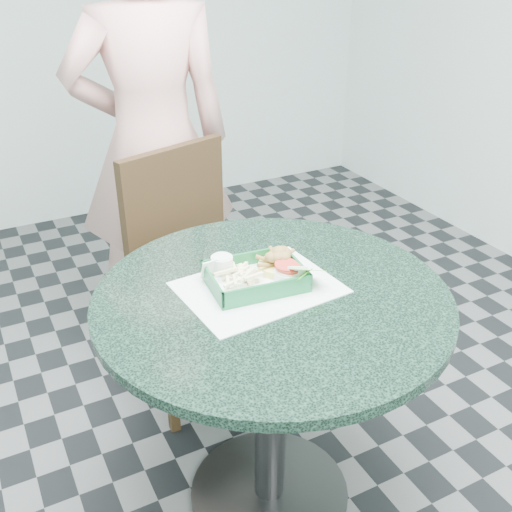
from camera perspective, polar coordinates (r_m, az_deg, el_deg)
name	(u,v)px	position (r m, az deg, el deg)	size (l,w,h in m)	color
floor	(269,493)	(2.11, 1.27, -21.62)	(4.00, 5.00, 0.02)	#303335
cafe_table	(271,351)	(1.70, 1.48, -8.99)	(0.96, 0.96, 0.75)	#373738
dining_chair	(188,257)	(2.28, -6.49, -0.12)	(0.46, 0.46, 0.93)	#432A1F
diner_person	(150,106)	(2.37, -10.09, 13.93)	(0.76, 0.50, 2.08)	#D59A90
placemat	(259,294)	(1.63, 0.26, -3.62)	(0.41, 0.31, 0.00)	white
food_basket	(255,286)	(1.63, -0.06, -2.89)	(0.25, 0.18, 0.05)	#125D2E
crab_sandwich	(276,264)	(1.67, 1.94, -0.81)	(0.11, 0.11, 0.07)	#F2D96A
fries_pile	(235,280)	(1.62, -1.97, -2.27)	(0.10, 0.11, 0.04)	#FFF4B5
sauce_ramekin	(220,269)	(1.65, -3.41, -1.28)	(0.06, 0.06, 0.03)	white
garnish_cup	(291,276)	(1.63, 3.38, -1.95)	(0.11, 0.11, 0.05)	white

